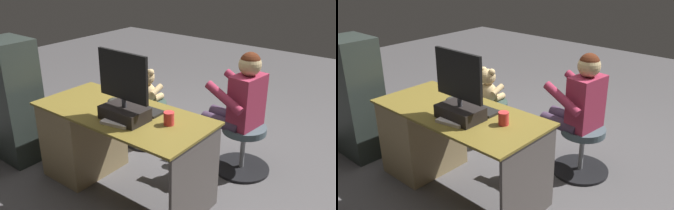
% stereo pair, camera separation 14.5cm
% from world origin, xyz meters
% --- Properties ---
extents(ground_plane, '(10.00, 10.00, 0.00)m').
position_xyz_m(ground_plane, '(0.00, 0.00, 0.00)').
color(ground_plane, '#4E4C4E').
extents(desk, '(1.48, 0.67, 0.71)m').
position_xyz_m(desk, '(0.40, 0.39, 0.37)').
color(desk, brown).
rests_on(desk, ground_plane).
extents(monitor, '(0.46, 0.22, 0.52)m').
position_xyz_m(monitor, '(-0.12, 0.47, 0.87)').
color(monitor, black).
rests_on(monitor, desk).
extents(keyboard, '(0.42, 0.14, 0.02)m').
position_xyz_m(keyboard, '(-0.08, 0.27, 0.72)').
color(keyboard, black).
rests_on(keyboard, desk).
extents(computer_mouse, '(0.06, 0.10, 0.04)m').
position_xyz_m(computer_mouse, '(0.20, 0.29, 0.73)').
color(computer_mouse, '#292B25').
rests_on(computer_mouse, desk).
extents(cup, '(0.08, 0.08, 0.10)m').
position_xyz_m(cup, '(-0.44, 0.34, 0.76)').
color(cup, red).
rests_on(cup, desk).
extents(tv_remote, '(0.10, 0.16, 0.02)m').
position_xyz_m(tv_remote, '(0.10, 0.40, 0.72)').
color(tv_remote, black).
rests_on(tv_remote, desk).
extents(notebook_binder, '(0.27, 0.34, 0.02)m').
position_xyz_m(notebook_binder, '(-0.11, 0.48, 0.72)').
color(notebook_binder, silver).
rests_on(notebook_binder, desk).
extents(office_chair_teddy, '(0.51, 0.51, 0.44)m').
position_xyz_m(office_chair_teddy, '(0.40, -0.38, 0.25)').
color(office_chair_teddy, black).
rests_on(office_chair_teddy, ground_plane).
extents(teddy_bear, '(0.26, 0.26, 0.37)m').
position_xyz_m(teddy_bear, '(0.40, -0.39, 0.61)').
color(teddy_bear, tan).
rests_on(teddy_bear, office_chair_teddy).
extents(visitor_chair, '(0.51, 0.51, 0.44)m').
position_xyz_m(visitor_chair, '(-0.64, -0.49, 0.24)').
color(visitor_chair, black).
rests_on(visitor_chair, ground_plane).
extents(person, '(0.56, 0.51, 1.11)m').
position_xyz_m(person, '(-0.56, -0.48, 0.66)').
color(person, '#9A2A45').
rests_on(person, ground_plane).
extents(equipment_rack, '(0.44, 0.36, 1.17)m').
position_xyz_m(equipment_rack, '(1.16, 0.63, 0.59)').
color(equipment_rack, '#272F2B').
rests_on(equipment_rack, ground_plane).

